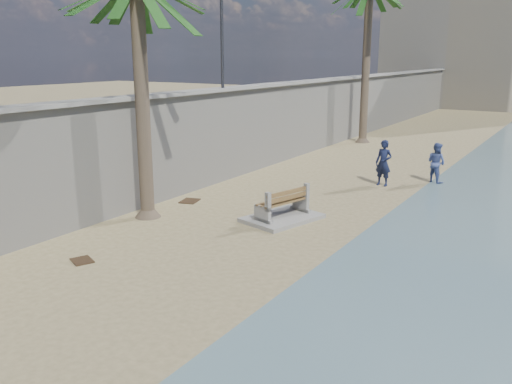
% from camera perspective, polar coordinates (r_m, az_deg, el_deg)
% --- Properties ---
extents(ground_plane, '(140.00, 140.00, 0.00)m').
position_cam_1_polar(ground_plane, '(10.02, -19.79, -15.61)').
color(ground_plane, '#95845B').
extents(seawall, '(0.45, 70.00, 3.50)m').
position_cam_1_polar(seawall, '(28.18, 5.89, 7.90)').
color(seawall, gray).
rests_on(seawall, ground_plane).
extents(wall_cap, '(0.80, 70.00, 0.12)m').
position_cam_1_polar(wall_cap, '(28.04, 5.98, 11.55)').
color(wall_cap, gray).
rests_on(wall_cap, seawall).
extents(end_building, '(18.00, 12.00, 14.00)m').
position_cam_1_polar(end_building, '(57.94, 23.69, 15.27)').
color(end_building, '#B7AA93').
rests_on(end_building, ground_plane).
extents(bench_far, '(2.08, 2.58, 0.95)m').
position_cam_1_polar(bench_far, '(16.27, 2.78, -1.56)').
color(bench_far, gray).
rests_on(bench_far, ground_plane).
extents(streetlight, '(0.28, 0.28, 5.12)m').
position_cam_1_polar(streetlight, '(21.13, -3.65, 19.13)').
color(streetlight, '#2D2D33').
rests_on(streetlight, wall_cap).
extents(person_a, '(0.78, 0.59, 2.00)m').
position_cam_1_polar(person_a, '(21.00, 13.30, 3.34)').
color(person_a, '#131936').
rests_on(person_a, ground_plane).
extents(person_b, '(1.03, 0.94, 1.73)m').
position_cam_1_polar(person_b, '(22.14, 18.46, 3.17)').
color(person_b, '#45548E').
rests_on(person_b, ground_plane).
extents(debris_c, '(0.71, 0.80, 0.03)m').
position_cam_1_polar(debris_c, '(18.55, -6.99, -0.94)').
color(debris_c, '#382616').
rests_on(debris_c, ground_plane).
extents(debris_d, '(0.70, 0.64, 0.03)m').
position_cam_1_polar(debris_d, '(13.85, -17.83, -6.88)').
color(debris_d, '#382616').
rests_on(debris_d, ground_plane).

